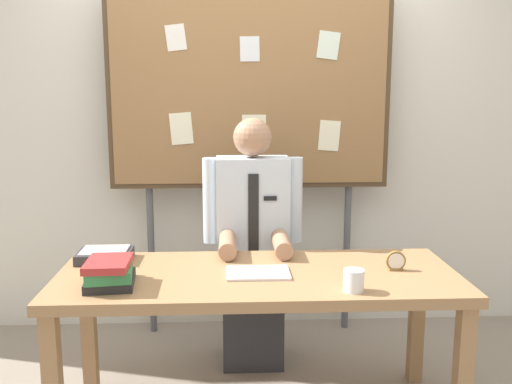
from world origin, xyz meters
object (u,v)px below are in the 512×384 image
object	(u,v)px
desk	(258,290)
coffee_mug	(354,281)
book_stack	(109,273)
person	(253,253)
bulletin_board	(250,92)
paper_tray	(105,255)
open_notebook	(259,273)
desk_clock	(396,262)

from	to	relation	value
desk	coffee_mug	bearing A→B (deg)	-33.84
book_stack	coffee_mug	world-z (taller)	book_stack
coffee_mug	person	bearing A→B (deg)	115.33
desk	person	world-z (taller)	person
bulletin_board	paper_tray	distance (m)	1.33
coffee_mug	open_notebook	bearing A→B (deg)	147.94
desk	book_stack	world-z (taller)	book_stack
open_notebook	desk_clock	bearing A→B (deg)	2.61
open_notebook	coffee_mug	xyz separation A→B (m)	(0.39, -0.24, 0.04)
coffee_mug	paper_tray	size ratio (longest dim) A/B	0.36
person	paper_tray	xyz separation A→B (m)	(-0.75, -0.34, 0.10)
desk	book_stack	size ratio (longest dim) A/B	6.73
desk	coffee_mug	distance (m)	0.49
person	bulletin_board	distance (m)	0.99
desk	book_stack	xyz separation A→B (m)	(-0.65, -0.14, 0.14)
bulletin_board	book_stack	world-z (taller)	bulletin_board
open_notebook	bulletin_board	bearing A→B (deg)	90.25
book_stack	desk_clock	bearing A→B (deg)	6.74
desk	person	distance (m)	0.56
desk	coffee_mug	xyz separation A→B (m)	(0.39, -0.26, 0.13)
desk	paper_tray	size ratio (longest dim) A/B	7.14
open_notebook	paper_tray	xyz separation A→B (m)	(-0.75, 0.25, 0.02)
person	coffee_mug	distance (m)	0.92
desk_clock	coffee_mug	world-z (taller)	coffee_mug
bulletin_board	open_notebook	world-z (taller)	bulletin_board
desk	person	xyz separation A→B (m)	(0.00, 0.56, 0.02)
desk	paper_tray	xyz separation A→B (m)	(-0.75, 0.23, 0.11)
book_stack	desk_clock	xyz separation A→B (m)	(1.30, 0.15, -0.02)
coffee_mug	desk_clock	bearing A→B (deg)	46.36
person	desk_clock	xyz separation A→B (m)	(0.65, -0.55, 0.11)
open_notebook	desk_clock	size ratio (longest dim) A/B	3.14
desk_clock	coffee_mug	xyz separation A→B (m)	(-0.26, -0.27, 0.01)
person	open_notebook	bearing A→B (deg)	-89.56
open_notebook	coffee_mug	size ratio (longest dim) A/B	3.06
person	desk_clock	bearing A→B (deg)	-40.47
person	desk_clock	distance (m)	0.86
paper_tray	desk	bearing A→B (deg)	-16.74
bulletin_board	book_stack	distance (m)	1.51
book_stack	paper_tray	distance (m)	0.38
person	paper_tray	world-z (taller)	person
desk	open_notebook	world-z (taller)	open_notebook
coffee_mug	paper_tray	xyz separation A→B (m)	(-1.14, 0.49, -0.02)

